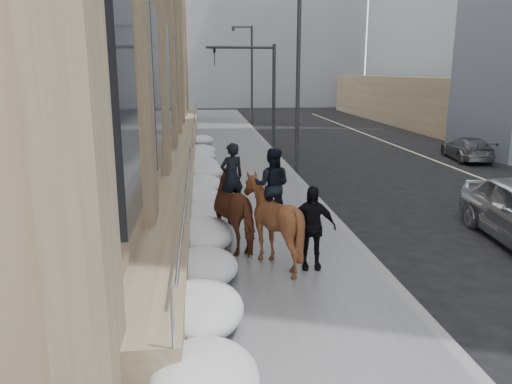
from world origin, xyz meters
TOP-DOWN VIEW (x-y plane):
  - ground at (0.00, 0.00)m, footprint 140.00×140.00m
  - sidewalk at (0.00, 10.00)m, footprint 5.00×80.00m
  - curb at (2.62, 10.00)m, footprint 0.24×80.00m
  - lane_line at (10.50, 10.00)m, footprint 0.15×70.00m
  - bg_building_far at (-6.00, 72.00)m, footprint 24.00×12.00m
  - streetlight_mid at (2.74, 14.00)m, footprint 1.71×0.24m
  - streetlight_far at (2.74, 34.00)m, footprint 1.71×0.24m
  - traffic_signal at (2.07, 22.00)m, footprint 4.10×0.22m
  - snow_bank at (-1.42, 8.11)m, footprint 1.70×18.10m
  - mounted_horse_left at (-0.47, 4.04)m, footprint 1.85×2.51m
  - mounted_horse_right at (0.18, 2.82)m, footprint 2.09×2.23m
  - pedestrian at (1.02, 2.43)m, footprint 1.16×0.57m
  - car_grey at (12.19, 16.06)m, footprint 2.26×4.27m

SIDE VIEW (x-z plane):
  - ground at x=0.00m, z-range 0.00..0.00m
  - lane_line at x=10.50m, z-range 0.00..0.01m
  - sidewalk at x=0.00m, z-range 0.00..0.12m
  - curb at x=2.62m, z-range 0.00..0.12m
  - snow_bank at x=-1.42m, z-range 0.09..0.85m
  - car_grey at x=12.19m, z-range 0.00..1.18m
  - pedestrian at x=1.02m, z-range 0.12..2.03m
  - mounted_horse_left at x=-0.47m, z-range -0.16..2.47m
  - mounted_horse_right at x=0.18m, z-range -0.10..2.58m
  - traffic_signal at x=2.07m, z-range 1.00..7.00m
  - streetlight_mid at x=2.74m, z-range 0.58..8.58m
  - streetlight_far at x=2.74m, z-range 0.58..8.58m
  - bg_building_far at x=-6.00m, z-range 0.00..20.00m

